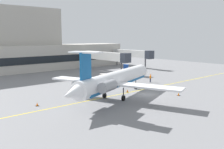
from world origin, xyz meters
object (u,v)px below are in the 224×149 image
at_px(baggage_tug, 126,68).
at_px(marshaller, 150,78).
at_px(regional_jet, 115,80).
at_px(pushback_tractor, 103,79).

distance_m(baggage_tug, marshaller, 19.74).
bearing_deg(baggage_tug, marshaller, -117.59).
height_order(regional_jet, pushback_tractor, regional_jet).
relative_size(regional_jet, pushback_tractor, 7.80).
bearing_deg(regional_jet, baggage_tug, 42.90).
bearing_deg(baggage_tug, regional_jet, -137.10).
height_order(regional_jet, marshaller, regional_jet).
bearing_deg(marshaller, pushback_tractor, 139.83).
bearing_deg(marshaller, regional_jet, -159.19).
relative_size(pushback_tractor, marshaller, 1.74).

